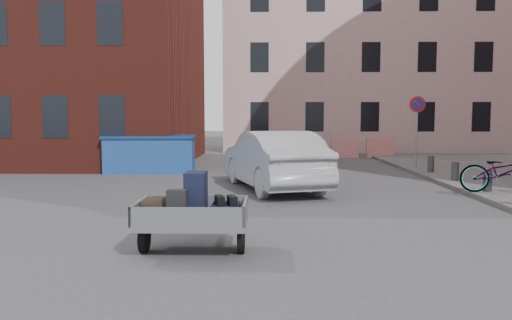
{
  "coord_description": "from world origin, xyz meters",
  "views": [
    {
      "loc": [
        0.36,
        -9.28,
        2.02
      ],
      "look_at": [
        0.15,
        1.21,
        1.1
      ],
      "focal_mm": 35.0,
      "sensor_mm": 36.0,
      "label": 1
    }
  ],
  "objects_px": {
    "trailer": "(192,212)",
    "dumpster": "(151,154)",
    "bicycle": "(504,172)",
    "silver_car": "(273,160)"
  },
  "relations": [
    {
      "from": "dumpster",
      "to": "bicycle",
      "type": "relative_size",
      "value": 1.62
    },
    {
      "from": "trailer",
      "to": "dumpster",
      "type": "distance_m",
      "value": 11.1
    },
    {
      "from": "trailer",
      "to": "bicycle",
      "type": "xyz_separation_m",
      "value": [
        6.99,
        5.14,
        0.05
      ]
    },
    {
      "from": "trailer",
      "to": "bicycle",
      "type": "bearing_deg",
      "value": 36.37
    },
    {
      "from": "dumpster",
      "to": "silver_car",
      "type": "distance_m",
      "value": 5.99
    },
    {
      "from": "silver_car",
      "to": "trailer",
      "type": "bearing_deg",
      "value": 61.68
    },
    {
      "from": "silver_car",
      "to": "bicycle",
      "type": "relative_size",
      "value": 2.4
    },
    {
      "from": "trailer",
      "to": "dumpster",
      "type": "bearing_deg",
      "value": 106.19
    },
    {
      "from": "dumpster",
      "to": "trailer",
      "type": "bearing_deg",
      "value": -78.6
    },
    {
      "from": "silver_car",
      "to": "bicycle",
      "type": "height_order",
      "value": "silver_car"
    }
  ]
}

